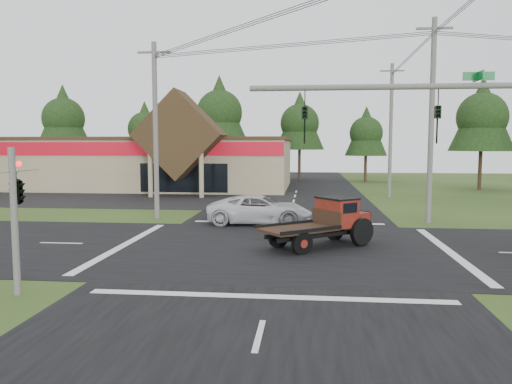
# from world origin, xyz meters

# --- Properties ---
(ground) EXTENTS (120.00, 120.00, 0.00)m
(ground) POSITION_xyz_m (0.00, 0.00, 0.00)
(ground) COLOR #293F16
(ground) RESTS_ON ground
(road_ns) EXTENTS (12.00, 120.00, 0.02)m
(road_ns) POSITION_xyz_m (0.00, 0.00, 0.01)
(road_ns) COLOR black
(road_ns) RESTS_ON ground
(road_ew) EXTENTS (120.00, 12.00, 0.02)m
(road_ew) POSITION_xyz_m (0.00, 0.00, 0.01)
(road_ew) COLOR black
(road_ew) RESTS_ON ground
(parking_apron) EXTENTS (28.00, 14.00, 0.02)m
(parking_apron) POSITION_xyz_m (-14.00, 19.00, 0.01)
(parking_apron) COLOR black
(parking_apron) RESTS_ON ground
(cvs_building) EXTENTS (30.40, 18.20, 9.19)m
(cvs_building) POSITION_xyz_m (-15.70, 29.57, 2.78)
(cvs_building) COLOR gray
(cvs_building) RESTS_ON ground
(traffic_signal_mast) EXTENTS (8.12, 0.24, 7.00)m
(traffic_signal_mast) POSITION_xyz_m (5.82, -7.50, 4.43)
(traffic_signal_mast) COLOR #595651
(traffic_signal_mast) RESTS_ON ground
(traffic_signal_corner) EXTENTS (0.53, 2.48, 4.40)m
(traffic_signal_corner) POSITION_xyz_m (-7.50, -7.32, 3.52)
(traffic_signal_corner) COLOR #595651
(traffic_signal_corner) RESTS_ON ground
(utility_pole_nw) EXTENTS (2.00, 0.30, 10.50)m
(utility_pole_nw) POSITION_xyz_m (-8.00, 8.00, 5.39)
(utility_pole_nw) COLOR #595651
(utility_pole_nw) RESTS_ON ground
(utility_pole_ne) EXTENTS (2.00, 0.30, 11.50)m
(utility_pole_ne) POSITION_xyz_m (8.00, 8.00, 5.89)
(utility_pole_ne) COLOR #595651
(utility_pole_ne) RESTS_ON ground
(utility_pole_n) EXTENTS (2.00, 0.30, 11.20)m
(utility_pole_n) POSITION_xyz_m (8.00, 22.00, 5.74)
(utility_pole_n) COLOR #595651
(utility_pole_n) RESTS_ON ground
(tree_row_a) EXTENTS (6.72, 6.72, 12.12)m
(tree_row_a) POSITION_xyz_m (-30.00, 40.00, 8.05)
(tree_row_a) COLOR #332316
(tree_row_a) RESTS_ON ground
(tree_row_b) EXTENTS (5.60, 5.60, 10.10)m
(tree_row_b) POSITION_xyz_m (-20.00, 42.00, 6.70)
(tree_row_b) COLOR #332316
(tree_row_b) RESTS_ON ground
(tree_row_c) EXTENTS (7.28, 7.28, 13.13)m
(tree_row_c) POSITION_xyz_m (-10.00, 41.00, 8.72)
(tree_row_c) COLOR #332316
(tree_row_c) RESTS_ON ground
(tree_row_d) EXTENTS (6.16, 6.16, 11.11)m
(tree_row_d) POSITION_xyz_m (0.00, 42.00, 7.38)
(tree_row_d) COLOR #332316
(tree_row_d) RESTS_ON ground
(tree_row_e) EXTENTS (5.04, 5.04, 9.09)m
(tree_row_e) POSITION_xyz_m (8.00, 40.00, 6.03)
(tree_row_e) COLOR #332316
(tree_row_e) RESTS_ON ground
(tree_side_ne) EXTENTS (6.16, 6.16, 11.11)m
(tree_side_ne) POSITION_xyz_m (18.00, 30.00, 7.38)
(tree_side_ne) COLOR #332316
(tree_side_ne) RESTS_ON ground
(antique_flatbed_truck) EXTENTS (5.34, 4.78, 2.18)m
(antique_flatbed_truck) POSITION_xyz_m (1.57, 0.41, 1.09)
(antique_flatbed_truck) COLOR #57150C
(antique_flatbed_truck) RESTS_ON ground
(white_pickup) EXTENTS (5.90, 2.77, 1.63)m
(white_pickup) POSITION_xyz_m (-1.59, 6.58, 0.82)
(white_pickup) COLOR silver
(white_pickup) RESTS_ON ground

